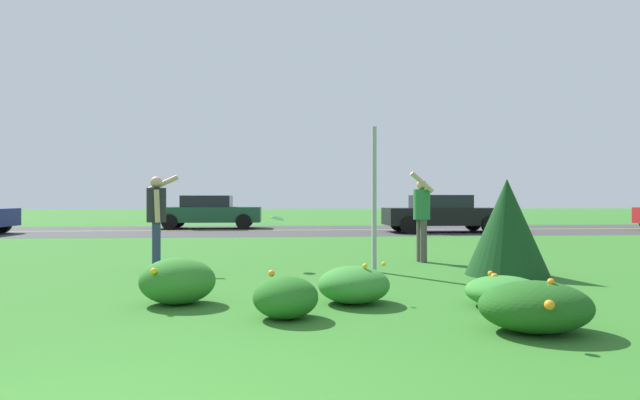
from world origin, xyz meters
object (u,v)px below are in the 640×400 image
Objects in this scene: sign_post_near_path at (374,199)px; person_thrower_dark_shirt at (157,214)px; car_black_center_right at (442,213)px; person_catcher_green_shirt at (422,212)px; frisbee_pale_blue at (277,218)px; car_dark_green_center_left at (209,212)px.

sign_post_near_path is 1.48× the size of person_thrower_dark_shirt.
person_thrower_dark_shirt is 13.49m from car_black_center_right.
person_catcher_green_shirt is at bearing 48.08° from sign_post_near_path.
person_catcher_green_shirt reaches higher than frisbee_pale_blue.
person_thrower_dark_shirt reaches higher than car_dark_green_center_left.
frisbee_pale_blue is (-1.70, 0.61, -0.35)m from sign_post_near_path.
sign_post_near_path is at bearing -113.26° from car_black_center_right.
person_catcher_green_shirt is 10.15m from car_black_center_right.
sign_post_near_path is at bearing -7.13° from person_thrower_dark_shirt.
car_dark_green_center_left is (-3.04, 13.71, -0.19)m from frisbee_pale_blue.
person_thrower_dark_shirt reaches higher than frisbee_pale_blue.
person_catcher_green_shirt reaches higher than person_thrower_dark_shirt.
person_thrower_dark_shirt is 5.17m from person_catcher_green_shirt.
frisbee_pale_blue is at bearing -121.82° from car_black_center_right.
frisbee_pale_blue is at bearing 160.26° from sign_post_near_path.
person_catcher_green_shirt is at bearing 14.57° from frisbee_pale_blue.
car_dark_green_center_left is at bearing 160.12° from car_black_center_right.
person_thrower_dark_shirt is 2.17m from frisbee_pale_blue.
sign_post_near_path is 0.57× the size of car_dark_green_center_left.
sign_post_near_path is 1.86m from person_catcher_green_shirt.
person_thrower_dark_shirt is at bearing -129.35° from car_black_center_right.
person_thrower_dark_shirt is 0.39× the size of car_dark_green_center_left.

